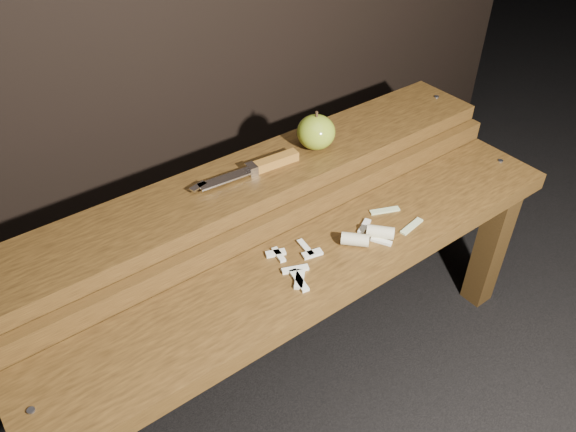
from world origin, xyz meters
TOP-DOWN VIEW (x-y plane):
  - ground at (0.00, 0.00)m, footprint 60.00×60.00m
  - bench_front_tier at (0.00, -0.06)m, footprint 1.20×0.20m
  - bench_rear_tier at (0.00, 0.17)m, footprint 1.20×0.21m
  - apple at (0.16, 0.17)m, footprint 0.09×0.09m
  - knife at (0.02, 0.17)m, footprint 0.25×0.05m
  - apple_scraps at (0.07, -0.06)m, footprint 0.34×0.13m

SIDE VIEW (x-z plane):
  - ground at x=0.00m, z-range 0.00..0.00m
  - bench_front_tier at x=0.00m, z-range 0.14..0.56m
  - bench_rear_tier at x=0.00m, z-range 0.16..0.67m
  - apple_scraps at x=0.07m, z-range 0.42..0.44m
  - knife at x=0.02m, z-range 0.50..0.52m
  - apple at x=0.16m, z-range 0.49..0.58m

